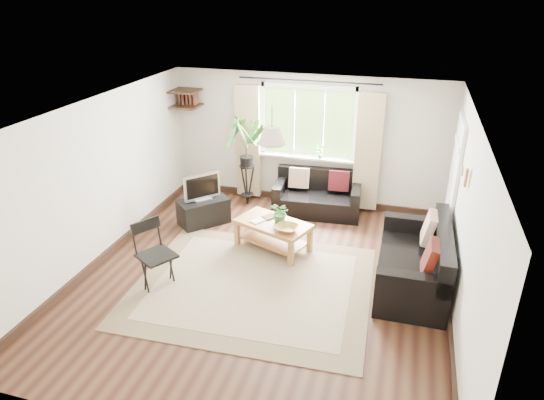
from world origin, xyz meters
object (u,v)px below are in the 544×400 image
(sofa_back, at_px, (317,195))
(palm_stand, at_px, (247,162))
(tv_stand, at_px, (204,211))
(folding_chair, at_px, (157,257))
(coffee_table, at_px, (273,235))
(sofa_right, at_px, (413,258))

(sofa_back, relative_size, palm_stand, 0.92)
(tv_stand, bearing_deg, folding_chair, -132.41)
(coffee_table, xyz_separation_m, tv_stand, (-1.40, 0.51, -0.01))
(tv_stand, height_order, palm_stand, palm_stand)
(sofa_back, bearing_deg, tv_stand, -156.88)
(sofa_right, bearing_deg, coffee_table, -101.83)
(sofa_back, height_order, palm_stand, palm_stand)
(sofa_back, xyz_separation_m, folding_chair, (-1.63, -2.89, 0.11))
(sofa_back, distance_m, sofa_right, 2.53)
(sofa_back, height_order, sofa_right, sofa_right)
(sofa_back, relative_size, coffee_table, 1.36)
(tv_stand, height_order, folding_chair, folding_chair)
(coffee_table, relative_size, tv_stand, 1.36)
(sofa_back, xyz_separation_m, tv_stand, (-1.81, -0.94, -0.14))
(sofa_right, height_order, coffee_table, sofa_right)
(sofa_right, relative_size, coffee_table, 1.59)
(sofa_back, distance_m, palm_stand, 1.42)
(sofa_right, xyz_separation_m, coffee_table, (-2.10, 0.42, -0.19))
(sofa_back, height_order, tv_stand, sofa_back)
(sofa_right, relative_size, tv_stand, 2.17)
(coffee_table, distance_m, tv_stand, 1.49)
(coffee_table, bearing_deg, sofa_back, 74.39)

